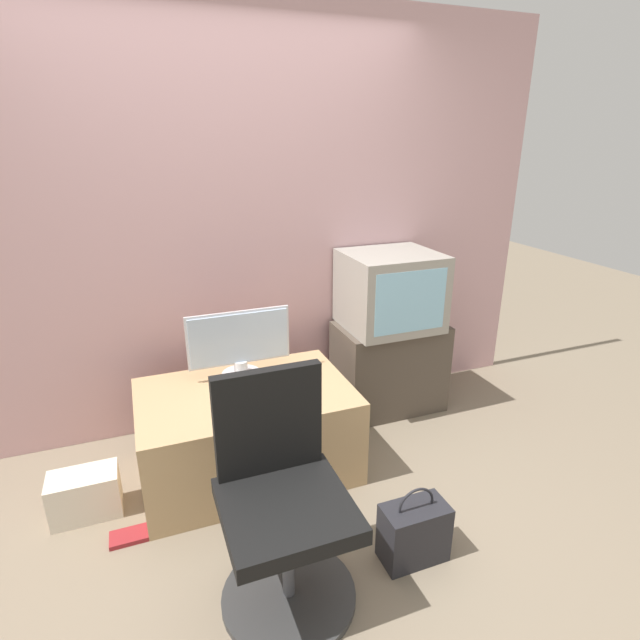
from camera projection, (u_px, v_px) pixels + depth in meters
ground_plane at (297, 547)px, 2.37m from camera, size 12.00×12.00×0.00m
wall_back at (225, 228)px, 3.07m from camera, size 4.40×0.05×2.60m
desk at (247, 431)px, 2.84m from camera, size 1.17×0.76×0.51m
side_stand at (389, 366)px, 3.51m from camera, size 0.73×0.44×0.62m
main_monitor at (240, 344)px, 2.86m from camera, size 0.59×0.23×0.40m
keyboard at (251, 404)px, 2.61m from camera, size 0.29×0.12×0.01m
mouse at (287, 395)px, 2.68m from camera, size 0.07×0.04×0.03m
crt_tv at (390, 290)px, 3.29m from camera, size 0.60×0.54×0.50m
office_chair at (282, 508)px, 2.02m from camera, size 0.57×0.57×0.97m
cardboard_box_lower at (85, 494)px, 2.54m from camera, size 0.34×0.20×0.24m
handbag at (414, 532)px, 2.27m from camera, size 0.30×0.17×0.39m
book at (131, 536)px, 2.42m from camera, size 0.19×0.11×0.02m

